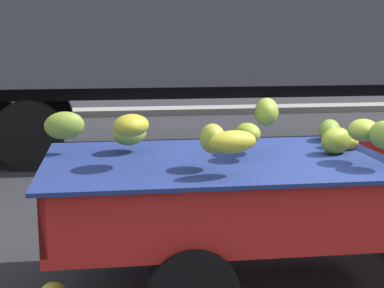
% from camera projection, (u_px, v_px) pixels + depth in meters
% --- Properties ---
extents(curb_strip, '(80.00, 0.80, 0.16)m').
position_uv_depth(curb_strip, '(195.00, 110.00, 15.45)').
color(curb_strip, gray).
rests_on(curb_strip, ground).
extents(semi_trailer, '(12.00, 2.70, 3.95)m').
position_uv_depth(semi_trailer, '(237.00, 7.00, 10.27)').
color(semi_trailer, '#4C5156').
rests_on(semi_trailer, ground).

